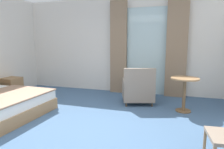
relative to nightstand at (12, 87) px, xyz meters
name	(u,v)px	position (x,y,z in m)	size (l,w,h in m)	color
ground	(74,134)	(2.82, -1.57, -0.31)	(6.76, 6.58, 0.10)	#426084
wall_back	(121,46)	(2.82, 1.47, 1.15)	(6.36, 0.12, 2.82)	silver
balcony_glass_door	(147,52)	(3.62, 1.39, 0.99)	(1.20, 0.02, 2.48)	silver
curtain_panel_left	(119,48)	(2.80, 1.29, 1.09)	(0.49, 0.10, 2.70)	#897056
curtain_panel_right	(177,48)	(4.44, 1.29, 1.09)	(0.55, 0.10, 2.70)	#897056
nightstand	(12,87)	(0.00, 0.00, 0.00)	(0.43, 0.48, 0.51)	#9E754C
armchair_by_window	(138,89)	(3.57, 0.35, 0.09)	(0.93, 0.96, 0.91)	gray
round_cafe_table	(185,87)	(4.64, 0.06, 0.29)	(0.59, 0.59, 0.75)	#9E754C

